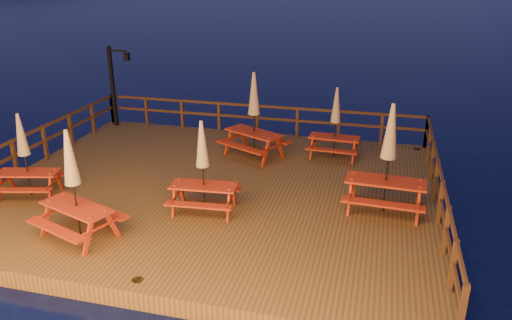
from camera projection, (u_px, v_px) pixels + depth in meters
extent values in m
plane|color=#050932|center=(215.00, 199.00, 14.03)|extent=(500.00, 500.00, 0.00)
cube|color=#4F3419|center=(215.00, 193.00, 13.96)|extent=(12.00, 10.00, 0.40)
cylinder|color=#372311|center=(118.00, 141.00, 19.60)|extent=(0.24, 0.24, 1.40)
cylinder|color=#372311|center=(141.00, 309.00, 9.99)|extent=(0.24, 0.24, 1.40)
cylinder|color=#372311|center=(256.00, 154.00, 18.29)|extent=(0.24, 0.24, 1.40)
cylinder|color=#372311|center=(415.00, 168.00, 16.98)|extent=(0.24, 0.24, 1.40)
cube|color=#372311|center=(257.00, 106.00, 17.88)|extent=(11.70, 0.06, 0.09)
cube|color=#372311|center=(257.00, 118.00, 18.05)|extent=(11.70, 0.06, 0.09)
cube|color=#372311|center=(140.00, 111.00, 19.16)|extent=(0.10, 0.10, 1.10)
cube|color=#372311|center=(257.00, 119.00, 18.06)|extent=(0.10, 0.10, 1.10)
cube|color=#372311|center=(390.00, 129.00, 16.97)|extent=(0.10, 0.10, 1.10)
cube|color=#372311|center=(28.00, 134.00, 14.87)|extent=(0.06, 9.70, 0.09)
cube|color=#372311|center=(30.00, 148.00, 15.03)|extent=(0.06, 9.70, 0.09)
cube|color=#372311|center=(30.00, 150.00, 15.05)|extent=(0.10, 0.10, 1.10)
cube|color=#372311|center=(99.00, 115.00, 18.56)|extent=(0.10, 0.10, 1.10)
cube|color=#372311|center=(441.00, 172.00, 12.14)|extent=(0.06, 9.70, 0.09)
cube|color=#372311|center=(438.00, 188.00, 12.30)|extent=(0.06, 9.70, 0.09)
cube|color=#372311|center=(455.00, 279.00, 8.82)|extent=(0.10, 0.10, 1.10)
cube|color=#372311|center=(438.00, 190.00, 12.32)|extent=(0.10, 0.10, 1.10)
cube|color=#372311|center=(428.00, 141.00, 15.82)|extent=(0.10, 0.10, 1.10)
cube|color=black|center=(113.00, 87.00, 18.75)|extent=(0.12, 0.12, 3.00)
cube|color=black|center=(118.00, 51.00, 18.18)|extent=(0.70, 0.06, 0.06)
cube|color=black|center=(127.00, 57.00, 18.17)|extent=(0.18, 0.18, 0.28)
sphere|color=#FFCE66|center=(127.00, 57.00, 18.17)|extent=(0.14, 0.14, 0.14)
cube|color=maroon|center=(334.00, 137.00, 15.80)|extent=(1.62, 0.71, 0.04)
cube|color=maroon|center=(337.00, 140.00, 16.36)|extent=(1.60, 0.34, 0.04)
cube|color=maroon|center=(331.00, 151.00, 15.42)|extent=(1.60, 0.34, 0.04)
cube|color=maroon|center=(315.00, 142.00, 16.36)|extent=(0.06, 0.09, 0.66)
cube|color=maroon|center=(312.00, 148.00, 15.84)|extent=(0.06, 0.09, 0.66)
cube|color=maroon|center=(356.00, 146.00, 15.99)|extent=(0.06, 0.09, 0.66)
cube|color=maroon|center=(354.00, 152.00, 15.47)|extent=(0.06, 0.09, 0.66)
cylinder|color=black|center=(335.00, 124.00, 15.64)|extent=(0.04, 0.04, 2.21)
cone|color=#9D7B61|center=(336.00, 105.00, 15.41)|extent=(0.32, 0.32, 1.10)
sphere|color=black|center=(337.00, 89.00, 15.23)|extent=(0.06, 0.06, 0.06)
cube|color=maroon|center=(254.00, 133.00, 15.83)|extent=(2.03, 1.51, 0.05)
cube|color=maroon|center=(267.00, 137.00, 16.39)|extent=(1.83, 1.12, 0.05)
cube|color=maroon|center=(241.00, 147.00, 15.50)|extent=(1.83, 1.12, 0.05)
cube|color=maroon|center=(243.00, 137.00, 16.70)|extent=(0.10, 0.12, 0.79)
cube|color=maroon|center=(229.00, 142.00, 16.21)|extent=(0.10, 0.12, 0.79)
cube|color=maroon|center=(280.00, 147.00, 15.73)|extent=(0.10, 0.12, 0.79)
cube|color=maroon|center=(266.00, 153.00, 15.24)|extent=(0.10, 0.12, 0.79)
cylinder|color=black|center=(254.00, 117.00, 15.64)|extent=(0.05, 0.05, 2.64)
cone|color=#9D7B61|center=(254.00, 93.00, 15.37)|extent=(0.38, 0.38, 1.32)
sphere|color=black|center=(254.00, 74.00, 15.15)|extent=(0.07, 0.07, 0.07)
cube|color=maroon|center=(386.00, 181.00, 12.20)|extent=(1.97, 0.86, 0.05)
cube|color=maroon|center=(386.00, 183.00, 12.89)|extent=(1.95, 0.40, 0.05)
cube|color=maroon|center=(383.00, 204.00, 11.75)|extent=(1.95, 0.40, 0.05)
cube|color=maroon|center=(353.00, 186.00, 12.89)|extent=(0.07, 0.11, 0.81)
cube|color=maroon|center=(350.00, 198.00, 12.26)|extent=(0.07, 0.11, 0.81)
cube|color=maroon|center=(418.00, 194.00, 12.44)|extent=(0.07, 0.11, 0.81)
cube|color=maroon|center=(418.00, 207.00, 11.81)|extent=(0.07, 0.11, 0.81)
cylinder|color=black|center=(388.00, 161.00, 12.01)|extent=(0.05, 0.05, 2.69)
cone|color=#9D7B61|center=(391.00, 131.00, 11.74)|extent=(0.39, 0.39, 1.34)
sphere|color=black|center=(394.00, 105.00, 11.51)|extent=(0.08, 0.08, 0.08)
cube|color=maroon|center=(77.00, 207.00, 11.05)|extent=(1.90, 1.24, 0.05)
cube|color=maroon|center=(99.00, 209.00, 11.61)|extent=(1.76, 0.86, 0.05)
cube|color=maroon|center=(55.00, 229.00, 10.70)|extent=(1.76, 0.86, 0.05)
cube|color=maroon|center=(70.00, 208.00, 11.82)|extent=(0.09, 0.11, 0.74)
cube|color=maroon|center=(46.00, 218.00, 11.32)|extent=(0.09, 0.11, 0.74)
cube|color=maroon|center=(112.00, 225.00, 11.05)|extent=(0.09, 0.11, 0.74)
cube|color=maroon|center=(88.00, 237.00, 10.55)|extent=(0.09, 0.11, 0.74)
cylinder|color=black|center=(74.00, 187.00, 10.87)|extent=(0.04, 0.04, 2.45)
cone|color=#9D7B61|center=(69.00, 157.00, 10.63)|extent=(0.35, 0.35, 1.23)
sphere|color=black|center=(66.00, 132.00, 10.42)|extent=(0.07, 0.07, 0.07)
cube|color=maroon|center=(204.00, 186.00, 12.25)|extent=(1.69, 0.78, 0.05)
cube|color=maroon|center=(210.00, 187.00, 12.85)|extent=(1.66, 0.40, 0.05)
cube|color=maroon|center=(198.00, 205.00, 11.85)|extent=(1.66, 0.40, 0.05)
cube|color=maroon|center=(181.00, 191.00, 12.76)|extent=(0.06, 0.10, 0.68)
cube|color=maroon|center=(174.00, 201.00, 12.20)|extent=(0.06, 0.10, 0.68)
cube|color=maroon|center=(234.00, 195.00, 12.54)|extent=(0.06, 0.10, 0.68)
cube|color=maroon|center=(228.00, 206.00, 11.99)|extent=(0.06, 0.10, 0.68)
cylinder|color=black|center=(203.00, 169.00, 12.08)|extent=(0.04, 0.04, 2.28)
cone|color=#9D7B61|center=(202.00, 144.00, 11.85)|extent=(0.33, 0.33, 1.14)
sphere|color=black|center=(201.00, 122.00, 11.66)|extent=(0.06, 0.06, 0.06)
cube|color=maroon|center=(28.00, 173.00, 13.09)|extent=(1.69, 0.98, 0.04)
cube|color=maroon|center=(38.00, 174.00, 13.68)|extent=(1.60, 0.63, 0.04)
cube|color=maroon|center=(20.00, 190.00, 12.69)|extent=(1.60, 0.63, 0.04)
cube|color=maroon|center=(10.00, 180.00, 13.49)|extent=(0.07, 0.10, 0.66)
cube|color=maroon|center=(0.00, 189.00, 12.94)|extent=(0.07, 0.10, 0.66)
cube|color=maroon|center=(59.00, 180.00, 13.48)|extent=(0.07, 0.10, 0.66)
cube|color=maroon|center=(50.00, 189.00, 12.94)|extent=(0.07, 0.10, 0.66)
cylinder|color=black|center=(25.00, 157.00, 12.93)|extent=(0.04, 0.04, 2.20)
cone|color=#9D7B61|center=(21.00, 134.00, 12.71)|extent=(0.32, 0.32, 1.10)
sphere|color=black|center=(17.00, 115.00, 12.52)|extent=(0.06, 0.06, 0.06)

